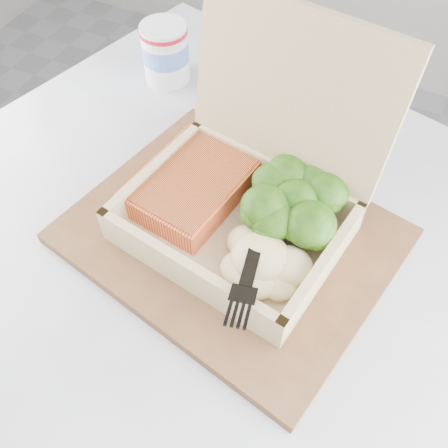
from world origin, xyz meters
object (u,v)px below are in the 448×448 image
at_px(takeout_container, 252,182).
at_px(paper_cup, 165,51).
at_px(cafe_table, 203,327).
at_px(serving_tray, 231,236).

height_order(takeout_container, paper_cup, takeout_container).
distance_m(cafe_table, serving_tray, 0.19).
relative_size(serving_tray, takeout_container, 1.32).
distance_m(takeout_container, paper_cup, 0.29).
bearing_deg(paper_cup, serving_tray, -47.20).
bearing_deg(paper_cup, cafe_table, -54.76).
bearing_deg(cafe_table, paper_cup, 125.24).
bearing_deg(cafe_table, takeout_container, 64.24).
distance_m(serving_tray, takeout_container, 0.07).
bearing_deg(takeout_container, paper_cup, 147.68).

